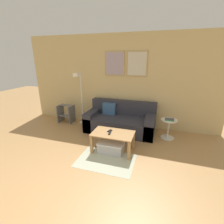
{
  "coord_description": "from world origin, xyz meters",
  "views": [
    {
      "loc": [
        1.25,
        -1.14,
        1.94
      ],
      "look_at": [
        0.27,
        1.92,
        0.85
      ],
      "focal_mm": 26.0,
      "sensor_mm": 36.0,
      "label": 1
    }
  ],
  "objects_px": {
    "coffee_table": "(113,136)",
    "storage_bin": "(111,147)",
    "couch": "(120,121)",
    "book_stack": "(169,119)",
    "side_table": "(168,127)",
    "remote_control": "(110,133)",
    "step_stool": "(66,113)",
    "floor_lamp": "(79,92)",
    "cell_phone": "(110,131)"
  },
  "relations": [
    {
      "from": "storage_bin",
      "to": "book_stack",
      "type": "height_order",
      "value": "book_stack"
    },
    {
      "from": "storage_bin",
      "to": "remote_control",
      "type": "relative_size",
      "value": 3.62
    },
    {
      "from": "floor_lamp",
      "to": "storage_bin",
      "type": "bearing_deg",
      "value": -41.34
    },
    {
      "from": "floor_lamp",
      "to": "cell_phone",
      "type": "bearing_deg",
      "value": -40.06
    },
    {
      "from": "storage_bin",
      "to": "step_stool",
      "type": "xyz_separation_m",
      "value": [
        -1.86,
        1.2,
        0.17
      ]
    },
    {
      "from": "step_stool",
      "to": "couch",
      "type": "bearing_deg",
      "value": -2.54
    },
    {
      "from": "coffee_table",
      "to": "cell_phone",
      "type": "relative_size",
      "value": 6.26
    },
    {
      "from": "floor_lamp",
      "to": "side_table",
      "type": "xyz_separation_m",
      "value": [
        2.51,
        -0.16,
        -0.69
      ]
    },
    {
      "from": "floor_lamp",
      "to": "cell_phone",
      "type": "height_order",
      "value": "floor_lamp"
    },
    {
      "from": "step_stool",
      "to": "storage_bin",
      "type": "bearing_deg",
      "value": -32.7
    },
    {
      "from": "side_table",
      "to": "cell_phone",
      "type": "height_order",
      "value": "side_table"
    },
    {
      "from": "couch",
      "to": "book_stack",
      "type": "height_order",
      "value": "couch"
    },
    {
      "from": "step_stool",
      "to": "book_stack",
      "type": "bearing_deg",
      "value": -3.36
    },
    {
      "from": "storage_bin",
      "to": "side_table",
      "type": "bearing_deg",
      "value": 41.51
    },
    {
      "from": "storage_bin",
      "to": "book_stack",
      "type": "xyz_separation_m",
      "value": [
        1.16,
        1.02,
        0.39
      ]
    },
    {
      "from": "couch",
      "to": "book_stack",
      "type": "xyz_separation_m",
      "value": [
        1.26,
        -0.1,
        0.24
      ]
    },
    {
      "from": "coffee_table",
      "to": "step_stool",
      "type": "xyz_separation_m",
      "value": [
        -1.89,
        1.15,
        -0.05
      ]
    },
    {
      "from": "side_table",
      "to": "remote_control",
      "type": "height_order",
      "value": "side_table"
    },
    {
      "from": "remote_control",
      "to": "step_stool",
      "type": "relative_size",
      "value": 0.28
    },
    {
      "from": "coffee_table",
      "to": "cell_phone",
      "type": "bearing_deg",
      "value": 146.97
    },
    {
      "from": "storage_bin",
      "to": "floor_lamp",
      "type": "distance_m",
      "value": 2.0
    },
    {
      "from": "side_table",
      "to": "remote_control",
      "type": "xyz_separation_m",
      "value": [
        -1.19,
        -1.03,
        0.14
      ]
    },
    {
      "from": "storage_bin",
      "to": "side_table",
      "type": "relative_size",
      "value": 1.1
    },
    {
      "from": "coffee_table",
      "to": "cell_phone",
      "type": "xyz_separation_m",
      "value": [
        -0.09,
        0.06,
        0.09
      ]
    },
    {
      "from": "cell_phone",
      "to": "step_stool",
      "type": "height_order",
      "value": "step_stool"
    },
    {
      "from": "coffee_table",
      "to": "book_stack",
      "type": "relative_size",
      "value": 4.16
    },
    {
      "from": "couch",
      "to": "cell_phone",
      "type": "height_order",
      "value": "couch"
    },
    {
      "from": "side_table",
      "to": "step_stool",
      "type": "bearing_deg",
      "value": 176.83
    },
    {
      "from": "book_stack",
      "to": "cell_phone",
      "type": "height_order",
      "value": "book_stack"
    },
    {
      "from": "remote_control",
      "to": "step_stool",
      "type": "distance_m",
      "value": 2.19
    },
    {
      "from": "storage_bin",
      "to": "remote_control",
      "type": "height_order",
      "value": "remote_control"
    },
    {
      "from": "storage_bin",
      "to": "remote_control",
      "type": "xyz_separation_m",
      "value": [
        -0.03,
        0.0,
        0.32
      ]
    },
    {
      "from": "book_stack",
      "to": "cell_phone",
      "type": "relative_size",
      "value": 1.5
    },
    {
      "from": "storage_bin",
      "to": "cell_phone",
      "type": "relative_size",
      "value": 3.88
    },
    {
      "from": "floor_lamp",
      "to": "cell_phone",
      "type": "xyz_separation_m",
      "value": [
        1.28,
        -1.08,
        -0.56
      ]
    },
    {
      "from": "coffee_table",
      "to": "side_table",
      "type": "bearing_deg",
      "value": 40.77
    },
    {
      "from": "book_stack",
      "to": "remote_control",
      "type": "distance_m",
      "value": 1.57
    },
    {
      "from": "coffee_table",
      "to": "storage_bin",
      "type": "height_order",
      "value": "coffee_table"
    },
    {
      "from": "couch",
      "to": "step_stool",
      "type": "xyz_separation_m",
      "value": [
        -1.77,
        0.08,
        0.02
      ]
    },
    {
      "from": "couch",
      "to": "remote_control",
      "type": "bearing_deg",
      "value": -86.78
    },
    {
      "from": "coffee_table",
      "to": "remote_control",
      "type": "distance_m",
      "value": 0.12
    },
    {
      "from": "couch",
      "to": "floor_lamp",
      "type": "distance_m",
      "value": 1.45
    },
    {
      "from": "coffee_table",
      "to": "storage_bin",
      "type": "distance_m",
      "value": 0.23
    },
    {
      "from": "cell_phone",
      "to": "step_stool",
      "type": "distance_m",
      "value": 2.1
    },
    {
      "from": "couch",
      "to": "coffee_table",
      "type": "xyz_separation_m",
      "value": [
        0.12,
        -1.07,
        0.07
      ]
    },
    {
      "from": "remote_control",
      "to": "cell_phone",
      "type": "distance_m",
      "value": 0.11
    },
    {
      "from": "remote_control",
      "to": "step_stool",
      "type": "height_order",
      "value": "step_stool"
    },
    {
      "from": "step_stool",
      "to": "remote_control",
      "type": "bearing_deg",
      "value": -33.12
    },
    {
      "from": "couch",
      "to": "storage_bin",
      "type": "height_order",
      "value": "couch"
    },
    {
      "from": "couch",
      "to": "remote_control",
      "type": "distance_m",
      "value": 1.13
    }
  ]
}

